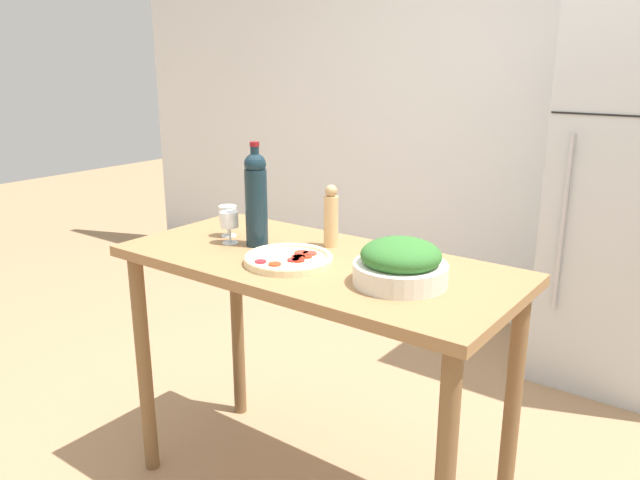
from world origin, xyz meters
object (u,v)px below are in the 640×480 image
wine_bottle (256,197)px  wine_glass_near (229,222)px  homemade_pizza (289,259)px  pepper_mill (331,217)px  salad_bowl (401,264)px  wine_glass_far (228,215)px

wine_bottle → wine_glass_near: 0.14m
wine_glass_near → homemade_pizza: bearing=-9.1°
wine_glass_near → pepper_mill: pepper_mill is taller
wine_glass_near → homemade_pizza: size_ratio=0.40×
wine_bottle → pepper_mill: size_ratio=1.66×
pepper_mill → homemade_pizza: (0.00, -0.24, -0.09)m
wine_bottle → pepper_mill: wine_bottle is taller
homemade_pizza → salad_bowl: bearing=6.9°
wine_bottle → homemade_pizza: (0.22, -0.09, -0.16)m
wine_glass_far → homemade_pizza: bearing=-16.5°
wine_glass_far → pepper_mill: size_ratio=0.53×
wine_bottle → wine_glass_near: wine_bottle is taller
wine_bottle → homemade_pizza: bearing=-22.7°
wine_bottle → wine_glass_near: size_ratio=3.16×
wine_glass_near → pepper_mill: (0.32, 0.19, 0.03)m
wine_glass_near → homemade_pizza: wine_glass_near is taller
pepper_mill → wine_bottle: bearing=-146.2°
wine_glass_far → salad_bowl: size_ratio=0.42×
salad_bowl → pepper_mill: bearing=153.8°
wine_glass_far → salad_bowl: 0.79m
wine_bottle → wine_glass_far: size_ratio=3.16×
wine_glass_far → wine_bottle: bearing=-7.8°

